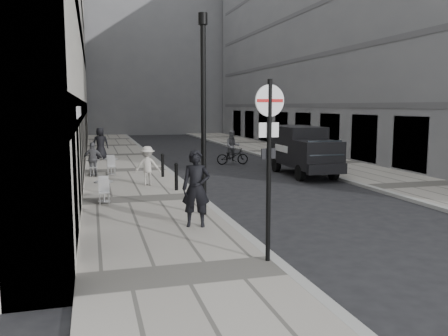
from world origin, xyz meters
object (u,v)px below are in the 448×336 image
at_px(sign_post, 269,146).
at_px(lamppost, 203,105).
at_px(panel_van, 302,148).
at_px(cyclist, 232,151).
at_px(walking_man, 196,188).

distance_m(sign_post, lamppost, 4.53).
bearing_deg(panel_van, sign_post, -116.10).
bearing_deg(cyclist, lamppost, -105.48).
distance_m(panel_van, cyclist, 5.24).
height_order(panel_van, cyclist, panel_van).
height_order(walking_man, sign_post, sign_post).
distance_m(sign_post, panel_van, 13.34).
distance_m(lamppost, panel_van, 9.99).
height_order(lamppost, panel_van, lamppost).
bearing_deg(sign_post, panel_van, 54.37).
xyz_separation_m(walking_man, sign_post, (0.82, -3.14, 1.35)).
bearing_deg(walking_man, panel_van, 67.42).
bearing_deg(sign_post, lamppost, 86.21).
xyz_separation_m(sign_post, panel_van, (6.20, 11.75, -1.19)).
bearing_deg(lamppost, walking_man, -111.55).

